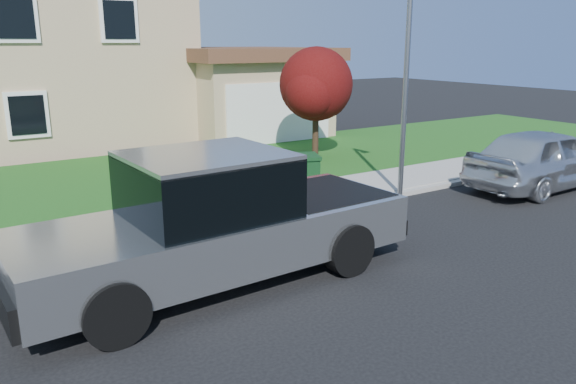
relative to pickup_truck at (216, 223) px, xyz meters
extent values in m
plane|color=black|center=(1.21, -0.64, -1.03)|extent=(80.00, 80.00, 0.00)
cube|color=gray|center=(2.21, 2.26, -0.97)|extent=(40.00, 0.20, 0.12)
cube|color=gray|center=(2.21, 3.36, -0.95)|extent=(40.00, 2.00, 0.15)
cube|color=#144614|center=(2.21, 7.86, -0.98)|extent=(40.00, 7.00, 0.10)
cube|color=tan|center=(1.21, 16.36, 2.17)|extent=(8.00, 9.00, 6.40)
cube|color=tan|center=(7.71, 13.36, 0.57)|extent=(5.50, 6.00, 3.20)
cube|color=white|center=(7.71, 10.34, 0.22)|extent=(4.60, 0.12, 2.30)
cube|color=#4C2D1E|center=(7.71, 13.36, 2.37)|extent=(6.20, 6.80, 0.50)
cube|color=white|center=(-0.99, 11.81, 3.57)|extent=(1.30, 0.10, 1.50)
cube|color=white|center=(2.21, 11.81, 3.57)|extent=(1.30, 0.10, 1.50)
cube|color=black|center=(-0.99, 11.81, 0.57)|extent=(1.30, 0.10, 1.50)
cylinder|color=black|center=(-2.03, -1.14, -0.57)|extent=(0.93, 0.38, 0.91)
cylinder|color=black|center=(-2.12, 0.96, -0.57)|extent=(0.93, 0.38, 0.91)
cylinder|color=black|center=(2.02, -0.96, -0.57)|extent=(0.93, 0.38, 0.91)
cylinder|color=black|center=(1.92, 1.14, -0.57)|extent=(0.93, 0.38, 0.91)
cube|color=#ACB0B3|center=(0.03, 0.00, -0.24)|extent=(6.60, 2.57, 0.82)
cube|color=black|center=(-0.14, -0.01, 0.63)|extent=(2.49, 2.23, 0.97)
cube|color=#ACB0B3|center=(-0.14, -0.01, 1.13)|extent=(2.49, 2.23, 0.09)
cube|color=black|center=(2.20, 0.10, 0.15)|extent=(2.14, 2.03, 0.07)
cube|color=black|center=(-3.25, -0.14, -0.40)|extent=(0.23, 2.17, 0.46)
cube|color=black|center=(3.32, 0.15, -0.46)|extent=(0.23, 2.17, 0.29)
cube|color=black|center=(-1.11, 1.18, 0.51)|extent=(0.15, 0.26, 0.21)
imported|color=#DC8178|center=(1.20, 1.45, -0.18)|extent=(0.67, 0.49, 1.68)
cylinder|color=#D8B18A|center=(1.20, 1.45, 0.68)|extent=(0.45, 0.45, 0.04)
cylinder|color=#D8B18A|center=(1.20, 1.45, 0.75)|extent=(0.22, 0.22, 0.16)
imported|color=silver|center=(10.16, 0.77, -0.19)|extent=(4.94, 2.02, 1.68)
cylinder|color=black|center=(7.09, 7.12, -0.09)|extent=(0.21, 0.21, 1.67)
sphere|color=#47100F|center=(7.09, 7.12, 1.52)|extent=(2.40, 2.40, 2.40)
sphere|color=#47100F|center=(7.61, 7.43, 1.21)|extent=(1.77, 1.77, 1.77)
sphere|color=#47100F|center=(6.67, 6.80, 1.31)|extent=(1.67, 1.67, 1.67)
cube|color=#0E3315|center=(3.77, 2.93, -0.36)|extent=(0.84, 0.90, 1.03)
cube|color=#0E3315|center=(3.77, 2.93, 0.19)|extent=(0.92, 0.98, 0.08)
cylinder|color=slate|center=(6.12, 2.05, 1.66)|extent=(0.13, 0.13, 5.37)
camera|label=1|loc=(-3.74, -7.98, 2.87)|focal=35.00mm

